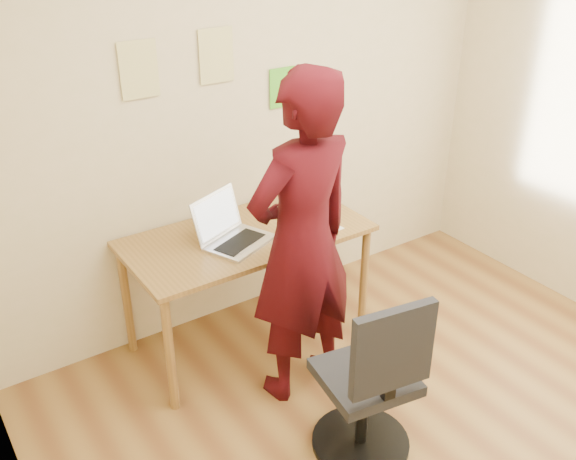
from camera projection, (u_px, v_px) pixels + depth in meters
room at (485, 213)px, 2.52m from camera, size 3.58×3.58×2.78m
desk at (247, 247)px, 3.71m from camera, size 1.40×0.70×0.74m
laptop at (232, 233)px, 3.56m from camera, size 0.46×0.44×0.26m
paper_sheet at (317, 225)px, 3.77m from camera, size 0.22×0.29×0.00m
phone at (287, 236)px, 3.63m from camera, size 0.08×0.14×0.01m
wall_note_left at (139, 70)px, 3.31m from camera, size 0.21×0.00×0.30m
wall_note_mid at (216, 56)px, 3.53m from camera, size 0.21×0.00×0.30m
wall_note_right at (282, 88)px, 3.86m from camera, size 0.18×0.00×0.24m
office_chair at (371, 390)px, 3.01m from camera, size 0.49×0.50×0.94m
person at (302, 243)px, 3.24m from camera, size 0.70×0.50×1.81m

